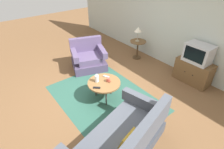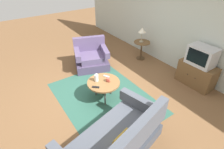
{
  "view_description": "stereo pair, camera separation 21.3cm",
  "coord_description": "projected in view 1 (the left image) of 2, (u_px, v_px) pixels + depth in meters",
  "views": [
    {
      "loc": [
        2.75,
        -1.79,
        2.78
      ],
      "look_at": [
        0.11,
        0.3,
        0.55
      ],
      "focal_mm": 28.32,
      "sensor_mm": 36.0,
      "label": 1
    },
    {
      "loc": [
        2.88,
        -1.62,
        2.78
      ],
      "look_at": [
        0.11,
        0.3,
        0.55
      ],
      "focal_mm": 28.32,
      "sensor_mm": 36.0,
      "label": 2
    }
  ],
  "objects": [
    {
      "name": "tv_remote_silver",
      "position": [
        106.0,
        76.0,
        4.11
      ],
      "size": [
        0.16,
        0.11,
        0.02
      ],
      "rotation": [
        0.0,
        0.0,
        3.6
      ],
      "color": "#B2B2B7",
      "rests_on": "coffee_table"
    },
    {
      "name": "mug",
      "position": [
        108.0,
        80.0,
        3.94
      ],
      "size": [
        0.13,
        0.08,
        0.08
      ],
      "color": "#B74C3D",
      "rests_on": "coffee_table"
    },
    {
      "name": "tv_remote_dark",
      "position": [
        97.0,
        88.0,
        3.76
      ],
      "size": [
        0.14,
        0.14,
        0.02
      ],
      "rotation": [
        0.0,
        0.0,
        3.96
      ],
      "color": "black",
      "rests_on": "coffee_table"
    },
    {
      "name": "vase",
      "position": [
        97.0,
        78.0,
        3.91
      ],
      "size": [
        0.09,
        0.09,
        0.21
      ],
      "color": "white",
      "rests_on": "coffee_table"
    },
    {
      "name": "ground_plane",
      "position": [
        100.0,
        96.0,
        4.26
      ],
      "size": [
        16.0,
        16.0,
        0.0
      ],
      "primitive_type": "plane",
      "color": "brown"
    },
    {
      "name": "table_lamp",
      "position": [
        138.0,
        30.0,
        5.36
      ],
      "size": [
        0.23,
        0.23,
        0.45
      ],
      "color": "#9E937A",
      "rests_on": "side_table"
    },
    {
      "name": "armchair",
      "position": [
        88.0,
        58.0,
        5.23
      ],
      "size": [
        1.07,
        1.16,
        0.84
      ],
      "rotation": [
        0.0,
        0.0,
        -1.92
      ],
      "color": "#4B3E5C",
      "rests_on": "ground"
    },
    {
      "name": "couch",
      "position": [
        121.0,
        142.0,
        2.87
      ],
      "size": [
        1.31,
        1.92,
        0.87
      ],
      "rotation": [
        0.0,
        0.0,
        1.81
      ],
      "color": "#3E424B",
      "rests_on": "ground"
    },
    {
      "name": "coffee_table",
      "position": [
        104.0,
        83.0,
        3.96
      ],
      "size": [
        0.74,
        0.74,
        0.46
      ],
      "color": "olive",
      "rests_on": "ground"
    },
    {
      "name": "tv_stand",
      "position": [
        193.0,
        72.0,
        4.6
      ],
      "size": [
        0.9,
        0.45,
        0.6
      ],
      "color": "brown",
      "rests_on": "ground"
    },
    {
      "name": "back_wall",
      "position": [
        175.0,
        20.0,
        4.85
      ],
      "size": [
        9.0,
        0.12,
        2.7
      ],
      "primitive_type": "cube",
      "color": "#B2BCB2",
      "rests_on": "ground"
    },
    {
      "name": "television",
      "position": [
        198.0,
        53.0,
        4.3
      ],
      "size": [
        0.62,
        0.43,
        0.46
      ],
      "color": "#B7B7BC",
      "rests_on": "tv_stand"
    },
    {
      "name": "side_table",
      "position": [
        138.0,
        46.0,
        5.65
      ],
      "size": [
        0.5,
        0.5,
        0.59
      ],
      "color": "brown",
      "rests_on": "ground"
    },
    {
      "name": "area_rug",
      "position": [
        105.0,
        98.0,
        4.19
      ],
      "size": [
        2.59,
        1.9,
        0.0
      ],
      "primitive_type": "cube",
      "color": "#2D5B4C",
      "rests_on": "ground"
    }
  ]
}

